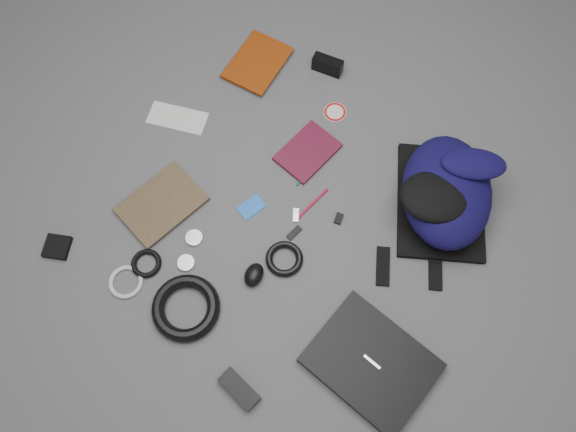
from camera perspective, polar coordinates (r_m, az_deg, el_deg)
The scene contains 24 objects.
ground at distance 1.73m, azimuth 0.00°, elevation -0.25°, with size 4.00×4.00×0.00m, color #4F4F51.
backpack at distance 1.73m, azimuth 15.81°, elevation 2.41°, with size 0.28×0.41×0.17m, color black, non-canonical shape.
laptop at distance 1.62m, azimuth 8.45°, elevation -14.53°, with size 0.33×0.25×0.03m, color black.
textbook_red at distance 2.03m, azimuth -5.24°, elevation 16.15°, with size 0.17×0.22×0.02m, color #732706.
comic_book at distance 1.82m, azimuth -14.42°, elevation 3.05°, with size 0.18×0.24×0.02m, color #9C740B.
envelope at distance 1.92m, azimuth -11.17°, elevation 9.74°, with size 0.19×0.09×0.00m, color silver.
dvd_case at distance 1.82m, azimuth 2.00°, elevation 6.52°, with size 0.14×0.19×0.02m, color #440D1E.
compact_camera at distance 1.98m, azimuth 4.04°, elevation 15.05°, with size 0.10×0.04×0.06m, color black.
sticker_disc at distance 1.91m, azimuth 4.79°, elevation 10.47°, with size 0.08×0.08×0.00m, color silver.
pen_teal at distance 1.79m, azimuth 1.92°, elevation 4.75°, with size 0.01×0.01×0.13m, color #0B6964.
pen_red at distance 1.74m, azimuth 2.53°, elevation 1.27°, with size 0.01×0.01×0.14m, color #AA0D25.
id_badge at distance 1.74m, azimuth -3.75°, elevation 0.91°, with size 0.05×0.08×0.00m, color blue.
usb_black at distance 1.70m, azimuth 0.62°, elevation -1.71°, with size 0.02×0.05×0.01m, color black.
usb_silver at distance 1.72m, azimuth 0.81°, elevation 0.07°, with size 0.02×0.04×0.01m, color silver.
key_fob at distance 1.73m, azimuth 5.17°, elevation -0.26°, with size 0.02×0.03×0.01m, color black.
mouse at distance 1.65m, azimuth -3.48°, elevation -5.99°, with size 0.05×0.07×0.04m, color black.
headphone_left at distance 1.72m, azimuth -9.52°, elevation -2.21°, with size 0.05×0.05×0.01m, color silver.
headphone_right at distance 1.70m, azimuth -10.32°, elevation -4.71°, with size 0.05×0.05×0.01m, color #ADAEAF.
cable_coil at distance 1.67m, azimuth -0.37°, elevation -4.37°, with size 0.11×0.11×0.02m, color black.
power_brick at distance 1.60m, azimuth -4.97°, elevation -17.10°, with size 0.12×0.05×0.03m, color black.
power_cord_coil at distance 1.65m, azimuth -10.33°, elevation -9.15°, with size 0.20×0.20×0.04m, color black.
pouch at distance 1.82m, azimuth -22.40°, elevation -2.92°, with size 0.07×0.07×0.02m, color black.
earbud_coil at distance 1.72m, azimuth -14.20°, elevation -4.69°, with size 0.09×0.09×0.02m, color black.
white_cable_coil at distance 1.72m, azimuth -16.15°, elevation -6.45°, with size 0.10×0.10×0.01m, color silver.
Camera 1 is at (0.30, -0.57, 1.60)m, focal length 35.00 mm.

